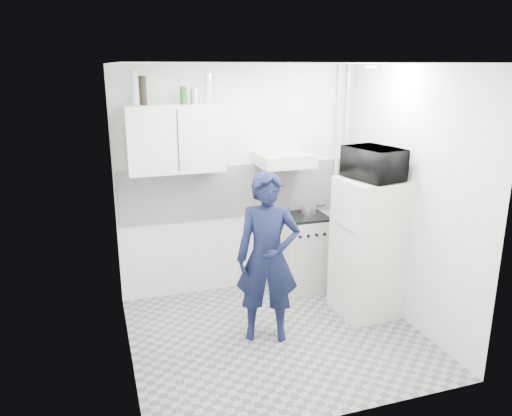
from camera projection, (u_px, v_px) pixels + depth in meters
name	position (u px, v px, depth m)	size (l,w,h in m)	color
floor	(277.00, 336.00, 4.95)	(2.80, 2.80, 0.00)	gray
ceiling	(280.00, 63.00, 4.23)	(2.80, 2.80, 0.00)	white
wall_back	(240.00, 181.00, 5.73)	(2.80, 2.80, 0.00)	silver
wall_left	(122.00, 225.00, 4.17)	(2.60, 2.60, 0.00)	silver
wall_right	(408.00, 198.00, 5.01)	(2.60, 2.60, 0.00)	silver
person	(268.00, 258.00, 4.72)	(0.60, 0.40, 1.66)	black
stove	(302.00, 252.00, 5.95)	(0.54, 0.54, 0.87)	beige
fridge	(369.00, 247.00, 5.26)	(0.61, 0.61, 1.47)	white
stove_top	(303.00, 216.00, 5.82)	(0.52, 0.52, 0.03)	black
saucepan	(308.00, 209.00, 5.87)	(0.18, 0.18, 0.10)	silver
microwave	(374.00, 163.00, 5.01)	(0.40, 0.59, 0.33)	black
bottle_a	(134.00, 88.00, 4.93)	(0.08, 0.08, 0.34)	#B2B7BC
bottle_b	(143.00, 90.00, 4.97)	(0.07, 0.07, 0.29)	black
canister_a	(183.00, 95.00, 5.10)	(0.07, 0.07, 0.18)	#144C1E
canister_b	(194.00, 96.00, 5.14)	(0.08, 0.08, 0.15)	silver
bottle_e	(208.00, 89.00, 5.17)	(0.08, 0.08, 0.30)	#B2B7BC
upper_cabinet	(175.00, 139.00, 5.19)	(1.00, 0.35, 0.70)	white
range_hood	(285.00, 160.00, 5.56)	(0.60, 0.50, 0.14)	beige
backsplash	(240.00, 190.00, 5.74)	(2.74, 0.03, 0.60)	white
pipe_a	(344.00, 175.00, 6.05)	(0.05, 0.05, 2.60)	beige
pipe_b	(335.00, 176.00, 6.01)	(0.04, 0.04, 2.60)	beige
ceiling_spot_fixture	(371.00, 67.00, 4.73)	(0.10, 0.10, 0.02)	white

